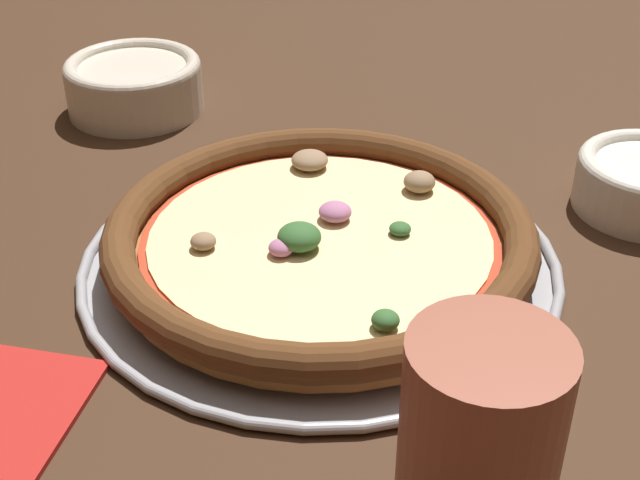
# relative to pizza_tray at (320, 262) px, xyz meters

# --- Properties ---
(ground_plane) EXTENTS (3.00, 3.00, 0.00)m
(ground_plane) POSITION_rel_pizza_tray_xyz_m (0.00, 0.00, -0.00)
(ground_plane) COLOR #3D2616
(pizza_tray) EXTENTS (0.35, 0.35, 0.01)m
(pizza_tray) POSITION_rel_pizza_tray_xyz_m (0.00, 0.00, 0.00)
(pizza_tray) COLOR #9E9EA3
(pizza_tray) RESTS_ON ground_plane
(pizza) EXTENTS (0.31, 0.31, 0.04)m
(pizza) POSITION_rel_pizza_tray_xyz_m (-0.00, -0.00, 0.02)
(pizza) COLOR #A86B33
(pizza) RESTS_ON pizza_tray
(bowl_far) EXTENTS (0.13, 0.13, 0.05)m
(bowl_far) POSITION_rel_pizza_tray_xyz_m (-0.17, -0.28, 0.02)
(bowl_far) COLOR beige
(bowl_far) RESTS_ON ground_plane
(drinking_cup) EXTENTS (0.08, 0.08, 0.11)m
(drinking_cup) POSITION_rel_pizza_tray_xyz_m (0.17, 0.17, 0.05)
(drinking_cup) COLOR brown
(drinking_cup) RESTS_ON ground_plane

